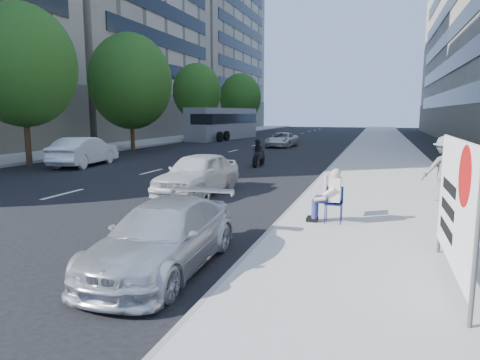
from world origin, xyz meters
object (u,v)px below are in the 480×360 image
at_px(protest_banner, 455,203).
at_px(jogger, 444,169).
at_px(white_sedan_far, 282,140).
at_px(parked_sedan, 164,237).
at_px(seated_protester, 330,192).
at_px(white_sedan_mid, 84,151).
at_px(white_sedan_near, 198,173).
at_px(bus, 224,124).
at_px(motorcycle, 258,154).

bearing_deg(protest_banner, jogger, 83.81).
distance_m(protest_banner, white_sedan_far, 29.06).
relative_size(jogger, parked_sedan, 0.48).
xyz_separation_m(seated_protester, white_sedan_mid, (-13.69, 8.68, -0.12)).
xyz_separation_m(parked_sedan, white_sedan_near, (-2.30, 6.78, 0.12)).
xyz_separation_m(jogger, parked_sedan, (-5.40, -7.26, -0.53)).
xyz_separation_m(seated_protester, parked_sedan, (-2.47, -3.66, -0.29)).
bearing_deg(seated_protester, white_sedan_mid, 147.62).
xyz_separation_m(protest_banner, bus, (-17.07, 36.42, 0.23)).
bearing_deg(jogger, motorcycle, -59.11).
height_order(jogger, white_sedan_mid, jogger).
relative_size(seated_protester, bus, 0.11).
bearing_deg(jogger, white_sedan_far, -80.30).
distance_m(white_sedan_far, motorcycle, 13.37).
xyz_separation_m(jogger, white_sedan_near, (-7.70, -0.48, -0.41)).
distance_m(parked_sedan, white_sedan_far, 28.48).
bearing_deg(white_sedan_far, white_sedan_near, -81.29).
distance_m(jogger, bus, 34.58).
relative_size(seated_protester, white_sedan_near, 0.32).
bearing_deg(seated_protester, white_sedan_far, 104.92).
bearing_deg(white_sedan_mid, white_sedan_near, 140.72).
relative_size(motorcycle, bus, 0.17).
relative_size(parked_sedan, motorcycle, 1.97).
relative_size(seated_protester, motorcycle, 0.64).
bearing_deg(white_sedan_far, motorcycle, -78.87).
bearing_deg(parked_sedan, motorcycle, 97.64).
height_order(white_sedan_far, bus, bus).
relative_size(jogger, white_sedan_far, 0.45).
height_order(white_sedan_mid, bus, bus).
bearing_deg(motorcycle, bus, 112.05).
distance_m(seated_protester, protest_banner, 3.90).
xyz_separation_m(protest_banner, white_sedan_far, (-8.73, 27.70, -0.81)).
xyz_separation_m(protest_banner, parked_sedan, (-4.67, -0.48, -0.82)).
xyz_separation_m(white_sedan_mid, motorcycle, (8.82, 2.58, -0.12)).
distance_m(seated_protester, motorcycle, 12.27).
xyz_separation_m(white_sedan_mid, white_sedan_far, (7.16, 15.84, -0.17)).
distance_m(protest_banner, bus, 40.22).
height_order(motorcycle, bus, bus).
bearing_deg(bus, white_sedan_far, -39.11).
bearing_deg(bus, white_sedan_near, -64.29).
distance_m(jogger, white_sedan_far, 22.97).
xyz_separation_m(seated_protester, white_sedan_far, (-6.54, 24.52, -0.28)).
height_order(seated_protester, white_sedan_mid, white_sedan_mid).
relative_size(protest_banner, motorcycle, 1.50).
xyz_separation_m(jogger, white_sedan_mid, (-16.62, 5.09, -0.36)).
relative_size(white_sedan_near, white_sedan_mid, 0.90).
bearing_deg(white_sedan_near, bus, 112.44).
bearing_deg(white_sedan_far, jogger, -61.67).
bearing_deg(seated_protester, jogger, 50.84).
bearing_deg(protest_banner, motorcycle, 116.09).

